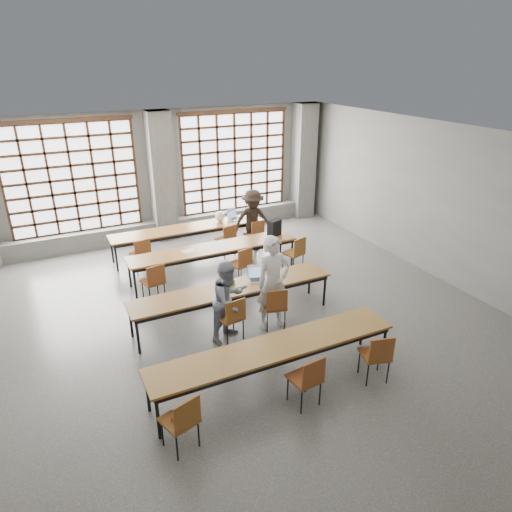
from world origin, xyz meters
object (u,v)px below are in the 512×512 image
at_px(chair_back_mid, 227,237).
at_px(chair_mid_left, 154,279).
at_px(desk_row_c, 233,290).
at_px(chair_near_mid, 308,376).
at_px(student_male, 273,283).
at_px(student_back, 253,221).
at_px(chair_front_right, 275,304).
at_px(chair_back_right, 255,232).
at_px(chair_near_left, 182,418).
at_px(laptop_front, 257,276).
at_px(chair_mid_right, 296,251).
at_px(mouse, 277,277).
at_px(desk_row_d, 275,350).
at_px(desk_row_b, 214,250).
at_px(red_pouch, 179,417).
at_px(chair_near_right, 377,353).
at_px(backpack, 274,228).
at_px(laptop_back, 234,216).
at_px(student_female, 229,301).
at_px(chair_mid_centre, 242,262).
at_px(desk_row_a, 189,230).
at_px(phone, 244,287).
at_px(green_box, 229,284).
at_px(chair_front_left, 232,315).
at_px(chair_back_left, 141,252).

distance_m(chair_back_mid, chair_mid_left, 2.76).
height_order(desk_row_c, chair_near_mid, chair_near_mid).
relative_size(student_male, student_back, 1.11).
relative_size(chair_front_right, chair_near_mid, 1.00).
bearing_deg(chair_back_right, chair_near_left, -123.92).
bearing_deg(chair_back_mid, student_back, 9.24).
xyz_separation_m(student_male, laptop_front, (-0.03, 0.61, -0.13)).
bearing_deg(chair_near_left, chair_mid_right, 44.85).
bearing_deg(mouse, student_male, -126.10).
bearing_deg(desk_row_d, chair_mid_left, 106.14).
height_order(desk_row_b, red_pouch, desk_row_b).
distance_m(chair_near_right, backpack, 4.81).
bearing_deg(chair_mid_left, chair_near_right, -58.67).
relative_size(chair_mid_right, laptop_back, 1.93).
xyz_separation_m(student_female, mouse, (1.25, 0.48, -0.01)).
xyz_separation_m(chair_front_right, laptop_back, (1.03, 4.28, 0.25)).
xyz_separation_m(desk_row_c, red_pouch, (-1.89, -2.60, -0.16)).
height_order(chair_front_right, student_male, student_male).
bearing_deg(laptop_front, mouse, -18.40).
height_order(desk_row_b, chair_mid_centre, chair_mid_centre).
bearing_deg(laptop_back, desk_row_a, -175.50).
height_order(chair_mid_right, mouse, chair_mid_right).
relative_size(student_back, mouse, 16.80).
relative_size(chair_mid_right, chair_near_right, 1.00).
relative_size(desk_row_d, chair_mid_left, 4.55).
bearing_deg(laptop_front, student_female, -144.97).
xyz_separation_m(student_female, student_back, (2.18, 3.55, 0.06)).
distance_m(phone, backpack, 2.83).
height_order(chair_mid_right, chair_front_right, same).
xyz_separation_m(chair_front_right, phone, (-0.40, 0.53, 0.20)).
height_order(chair_front_right, green_box, chair_front_right).
xyz_separation_m(chair_front_left, laptop_back, (1.90, 4.28, 0.25)).
bearing_deg(chair_front_right, student_back, 70.48).
distance_m(student_back, mouse, 3.21).
xyz_separation_m(chair_back_right, chair_mid_right, (0.32, -1.53, 0.00)).
height_order(student_back, mouse, student_back).
distance_m(student_back, backpack, 1.00).
bearing_deg(student_back, laptop_back, 121.85).
distance_m(desk_row_a, backpack, 2.28).
height_order(desk_row_d, laptop_front, laptop_front).
distance_m(chair_mid_right, chair_front_right, 2.60).
distance_m(chair_back_left, chair_near_right, 6.09).
distance_m(desk_row_a, laptop_back, 1.33).
relative_size(chair_back_right, chair_mid_left, 1.00).
bearing_deg(chair_near_left, desk_row_c, 55.10).
height_order(chair_front_left, student_female, student_female).
bearing_deg(student_back, green_box, -115.74).
height_order(desk_row_c, phone, phone).
distance_m(chair_back_mid, chair_mid_centre, 1.56).
bearing_deg(green_box, desk_row_b, 77.01).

